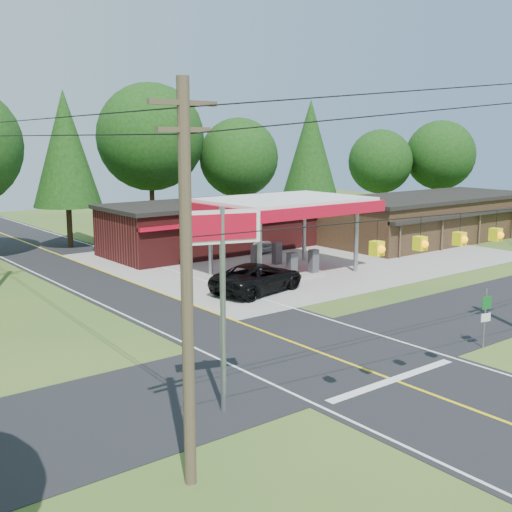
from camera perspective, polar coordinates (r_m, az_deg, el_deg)
ground at (r=26.34m, az=6.04°, el=-8.68°), size 120.00×120.00×0.00m
main_highway at (r=26.34m, az=6.04°, el=-8.66°), size 8.00×120.00×0.02m
cross_road at (r=26.34m, az=6.04°, el=-8.65°), size 70.00×7.00×0.02m
lane_center_yellow at (r=26.34m, az=6.04°, el=-8.63°), size 0.15×110.00×0.00m
gas_canopy at (r=40.80m, az=2.55°, el=4.33°), size 10.60×7.40×4.88m
convenience_store at (r=49.59m, az=-4.11°, el=2.67°), size 16.40×7.55×3.80m
strip_building at (r=56.99m, az=15.22°, el=3.34°), size 20.40×8.75×3.80m
utility_pole_near_left at (r=15.43m, az=-6.17°, el=-2.38°), size 1.80×0.30×10.00m
overhead_beacons at (r=20.35m, az=16.15°, el=3.27°), size 17.04×2.04×1.03m
treeline_backdrop at (r=45.62m, az=-14.66°, el=8.71°), size 70.27×51.59×13.30m
suv_car at (r=36.24m, az=0.19°, el=-1.95°), size 7.03×7.03×1.65m
sedan_car at (r=49.31m, az=-0.88°, el=1.31°), size 5.34×5.34×1.55m
big_stop_sign at (r=19.64m, az=-2.98°, el=-0.58°), size 2.35×0.81×6.57m
route_sign_post at (r=28.16m, az=19.75°, el=-4.76°), size 0.51×0.13×2.53m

